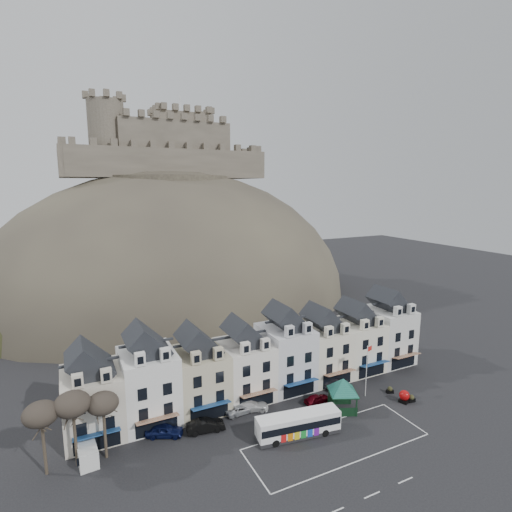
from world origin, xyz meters
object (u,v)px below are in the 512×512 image
(bus_shelter, at_px, (343,386))
(car_white, at_px, (250,405))
(white_van, at_px, (87,452))
(flagpole, at_px, (367,367))
(car_silver, at_px, (240,409))
(car_navy, at_px, (164,430))
(car_black, at_px, (206,426))
(bus, at_px, (298,424))
(car_maroon, at_px, (317,399))
(car_charcoal, at_px, (336,382))
(red_buoy, at_px, (404,396))

(bus_shelter, xyz_separation_m, car_white, (-11.25, 5.55, -2.88))
(white_van, bearing_deg, flagpole, -8.96)
(flagpole, bearing_deg, car_silver, 167.56)
(car_navy, height_order, car_white, car_navy)
(car_navy, distance_m, car_black, 5.02)
(car_navy, relative_size, car_white, 0.91)
(bus, bearing_deg, car_maroon, 47.61)
(white_van, height_order, car_white, white_van)
(white_van, bearing_deg, car_silver, -1.30)
(car_navy, distance_m, car_maroon, 21.13)
(car_black, relative_size, car_maroon, 1.29)
(car_navy, height_order, car_silver, car_navy)
(bus, height_order, car_silver, bus)
(bus, distance_m, car_navy, 16.37)
(white_van, xyz_separation_m, car_black, (13.61, -0.82, -0.24))
(car_black, bearing_deg, flagpole, -86.93)
(car_white, relative_size, car_charcoal, 1.15)
(bus_shelter, relative_size, car_navy, 1.47)
(bus, bearing_deg, flagpole, 23.16)
(car_white, bearing_deg, car_maroon, -84.98)
(red_buoy, height_order, car_white, red_buoy)
(bus_shelter, relative_size, red_buoy, 3.83)
(flagpole, relative_size, car_charcoal, 1.78)
(car_silver, height_order, car_white, car_white)
(car_navy, height_order, car_charcoal, car_navy)
(bus_shelter, bearing_deg, car_maroon, 147.39)
(car_charcoal, bearing_deg, car_white, 74.83)
(car_navy, distance_m, car_white, 11.85)
(car_maroon, bearing_deg, bus, 125.20)
(car_charcoal, bearing_deg, flagpole, -164.98)
(white_van, bearing_deg, red_buoy, -13.75)
(white_van, relative_size, car_silver, 1.07)
(car_white, bearing_deg, flagpole, -83.25)
(car_maroon, xyz_separation_m, car_charcoal, (5.20, 2.50, 0.08))
(bus_shelter, height_order, red_buoy, bus_shelter)
(car_black, distance_m, car_maroon, 16.20)
(red_buoy, bearing_deg, white_van, 170.68)
(car_black, bearing_deg, car_charcoal, -76.79)
(red_buoy, xyz_separation_m, car_navy, (-32.24, 7.23, -0.12))
(car_navy, xyz_separation_m, car_charcoal, (26.24, 0.55, -0.06))
(red_buoy, bearing_deg, car_charcoal, 127.66)
(flagpole, distance_m, car_maroon, 8.56)
(car_black, distance_m, car_charcoal, 21.47)
(bus, xyz_separation_m, car_white, (-2.86, 7.70, -0.90))
(car_navy, xyz_separation_m, car_maroon, (21.04, -1.95, -0.14))
(bus_shelter, xyz_separation_m, car_black, (-18.24, 3.68, -2.82))
(bus, xyz_separation_m, car_navy, (-14.70, 7.15, -0.85))
(red_buoy, height_order, car_silver, red_buoy)
(car_silver, distance_m, car_white, 1.44)
(bus, bearing_deg, bus_shelter, 22.61)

